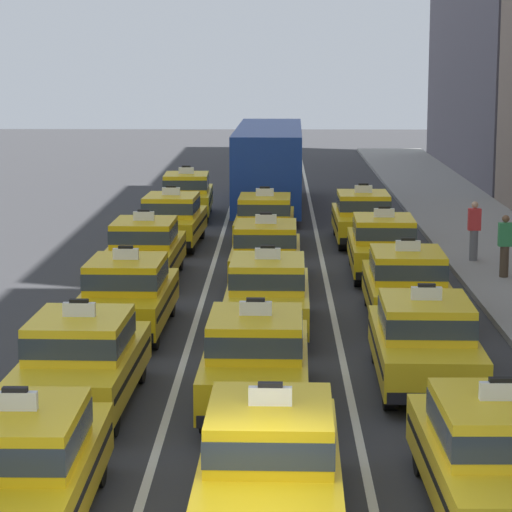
{
  "coord_description": "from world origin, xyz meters",
  "views": [
    {
      "loc": [
        0.28,
        -12.58,
        6.15
      ],
      "look_at": [
        -0.24,
        14.83,
        1.3
      ],
      "focal_mm": 81.58,
      "sensor_mm": 36.0,
      "label": 1
    }
  ],
  "objects_px": {
    "taxi_center_nearest": "(270,460)",
    "taxi_left_fifth": "(172,219)",
    "taxi_left_nearest": "(20,466)",
    "taxi_center_third": "(268,293)",
    "taxi_left_fourth": "(145,248)",
    "pedestrian_trailing": "(474,231)",
    "taxi_left_second": "(82,359)",
    "taxi_right_second": "(425,340)",
    "taxi_left_third": "(127,293)",
    "taxi_center_fourth": "(266,252)",
    "taxi_right_fourth": "(383,245)",
    "taxi_center_fifth": "(265,220)",
    "taxi_right_fifth": "(363,216)",
    "taxi_center_second": "(256,357)",
    "taxi_right_nearest": "(497,454)",
    "taxi_right_third": "(407,284)",
    "taxi_left_sixth": "(187,194)",
    "pedestrian_by_storefront": "(505,246)",
    "bus_center_sixth": "(269,163)"
  },
  "relations": [
    {
      "from": "taxi_center_nearest",
      "to": "taxi_right_fifth",
      "type": "relative_size",
      "value": 1.01
    },
    {
      "from": "taxi_right_second",
      "to": "taxi_right_fourth",
      "type": "distance_m",
      "value": 10.72
    },
    {
      "from": "taxi_center_fourth",
      "to": "taxi_right_fourth",
      "type": "height_order",
      "value": "same"
    },
    {
      "from": "taxi_right_second",
      "to": "taxi_left_fourth",
      "type": "bearing_deg",
      "value": 122.38
    },
    {
      "from": "taxi_center_nearest",
      "to": "pedestrian_by_storefront",
      "type": "height_order",
      "value": "taxi_center_nearest"
    },
    {
      "from": "taxi_left_third",
      "to": "taxi_right_third",
      "type": "xyz_separation_m",
      "value": [
        6.28,
        1.2,
        0.0
      ]
    },
    {
      "from": "taxi_left_second",
      "to": "taxi_right_second",
      "type": "height_order",
      "value": "same"
    },
    {
      "from": "taxi_left_fourth",
      "to": "taxi_left_sixth",
      "type": "height_order",
      "value": "same"
    },
    {
      "from": "taxi_left_nearest",
      "to": "taxi_center_fifth",
      "type": "height_order",
      "value": "same"
    },
    {
      "from": "taxi_center_second",
      "to": "bus_center_sixth",
      "type": "xyz_separation_m",
      "value": [
        0.02,
        25.86,
        0.94
      ]
    },
    {
      "from": "taxi_center_third",
      "to": "pedestrian_trailing",
      "type": "xyz_separation_m",
      "value": [
        5.89,
        8.17,
        0.15
      ]
    },
    {
      "from": "taxi_left_fifth",
      "to": "taxi_center_fourth",
      "type": "relative_size",
      "value": 1.01
    },
    {
      "from": "taxi_left_second",
      "to": "taxi_left_fifth",
      "type": "height_order",
      "value": "same"
    },
    {
      "from": "taxi_left_fourth",
      "to": "pedestrian_trailing",
      "type": "distance_m",
      "value": 9.58
    },
    {
      "from": "taxi_left_nearest",
      "to": "taxi_right_nearest",
      "type": "relative_size",
      "value": 0.99
    },
    {
      "from": "pedestrian_trailing",
      "to": "taxi_right_fourth",
      "type": "bearing_deg",
      "value": -149.38
    },
    {
      "from": "taxi_left_third",
      "to": "pedestrian_trailing",
      "type": "relative_size",
      "value": 2.66
    },
    {
      "from": "taxi_left_second",
      "to": "taxi_left_nearest",
      "type": "bearing_deg",
      "value": -89.12
    },
    {
      "from": "taxi_left_third",
      "to": "taxi_left_fifth",
      "type": "xyz_separation_m",
      "value": [
        -0.06,
        11.49,
        0.0
      ]
    },
    {
      "from": "taxi_center_third",
      "to": "taxi_center_fourth",
      "type": "xyz_separation_m",
      "value": [
        -0.1,
        5.28,
        0.0
      ]
    },
    {
      "from": "taxi_right_fifth",
      "to": "taxi_center_fourth",
      "type": "bearing_deg",
      "value": -114.12
    },
    {
      "from": "taxi_center_fifth",
      "to": "taxi_center_nearest",
      "type": "bearing_deg",
      "value": -89.15
    },
    {
      "from": "taxi_left_third",
      "to": "taxi_right_third",
      "type": "distance_m",
      "value": 6.4
    },
    {
      "from": "taxi_center_third",
      "to": "taxi_left_second",
      "type": "bearing_deg",
      "value": -119.42
    },
    {
      "from": "taxi_center_fourth",
      "to": "taxi_right_third",
      "type": "relative_size",
      "value": 1.0
    },
    {
      "from": "taxi_center_second",
      "to": "taxi_center_fifth",
      "type": "bearing_deg",
      "value": 90.13
    },
    {
      "from": "taxi_center_second",
      "to": "taxi_center_third",
      "type": "bearing_deg",
      "value": 88.36
    },
    {
      "from": "taxi_left_fourth",
      "to": "bus_center_sixth",
      "type": "bearing_deg",
      "value": 77.44
    },
    {
      "from": "taxi_center_fifth",
      "to": "bus_center_sixth",
      "type": "distance_m",
      "value": 9.24
    },
    {
      "from": "taxi_left_fourth",
      "to": "taxi_left_fifth",
      "type": "height_order",
      "value": "same"
    },
    {
      "from": "taxi_left_fifth",
      "to": "pedestrian_by_storefront",
      "type": "bearing_deg",
      "value": -30.97
    },
    {
      "from": "taxi_left_fourth",
      "to": "taxi_right_nearest",
      "type": "height_order",
      "value": "same"
    },
    {
      "from": "taxi_left_second",
      "to": "taxi_right_third",
      "type": "relative_size",
      "value": 1.0
    },
    {
      "from": "taxi_left_third",
      "to": "taxi_center_fourth",
      "type": "xyz_separation_m",
      "value": [
        3.0,
        5.39,
        0.0
      ]
    },
    {
      "from": "taxi_center_nearest",
      "to": "taxi_left_fifth",
      "type": "bearing_deg",
      "value": 98.48
    },
    {
      "from": "taxi_left_third",
      "to": "taxi_right_second",
      "type": "height_order",
      "value": "same"
    },
    {
      "from": "taxi_left_fourth",
      "to": "taxi_left_sixth",
      "type": "xyz_separation_m",
      "value": [
        0.2,
        12.05,
        0.0
      ]
    },
    {
      "from": "taxi_center_nearest",
      "to": "taxi_center_fourth",
      "type": "distance_m",
      "value": 15.93
    },
    {
      "from": "taxi_left_nearest",
      "to": "taxi_center_nearest",
      "type": "height_order",
      "value": "same"
    },
    {
      "from": "taxi_left_fourth",
      "to": "taxi_center_second",
      "type": "xyz_separation_m",
      "value": [
        3.23,
        -11.28,
        0.0
      ]
    },
    {
      "from": "taxi_left_fifth",
      "to": "taxi_left_sixth",
      "type": "bearing_deg",
      "value": 90.29
    },
    {
      "from": "taxi_right_third",
      "to": "pedestrian_by_storefront",
      "type": "bearing_deg",
      "value": 55.9
    },
    {
      "from": "taxi_left_nearest",
      "to": "taxi_center_third",
      "type": "relative_size",
      "value": 1.0
    },
    {
      "from": "taxi_left_fifth",
      "to": "taxi_center_third",
      "type": "bearing_deg",
      "value": -74.51
    },
    {
      "from": "taxi_center_nearest",
      "to": "taxi_center_fifth",
      "type": "distance_m",
      "value": 21.83
    },
    {
      "from": "taxi_center_nearest",
      "to": "taxi_center_second",
      "type": "distance_m",
      "value": 5.16
    },
    {
      "from": "taxi_left_nearest",
      "to": "taxi_left_third",
      "type": "height_order",
      "value": "same"
    },
    {
      "from": "pedestrian_trailing",
      "to": "pedestrian_by_storefront",
      "type": "bearing_deg",
      "value": -80.51
    },
    {
      "from": "taxi_center_fifth",
      "to": "taxi_right_nearest",
      "type": "distance_m",
      "value": 21.8
    },
    {
      "from": "taxi_left_third",
      "to": "taxi_center_fifth",
      "type": "relative_size",
      "value": 1.0
    }
  ]
}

